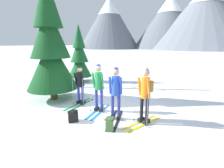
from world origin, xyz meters
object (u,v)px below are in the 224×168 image
birch_tree_tall (53,40)px  pine_tree_near (50,45)px  backpack_on_snow_beside (110,124)px  skier_in_black (80,84)px  skier_in_blue (116,91)px  skier_in_green (99,85)px  pine_tree_mid (79,56)px  skier_in_orange (145,92)px  backpack_on_snow_front (73,116)px

birch_tree_tall → pine_tree_near: bearing=-50.6°
pine_tree_near → backpack_on_snow_beside: bearing=-23.3°
pine_tree_near → backpack_on_snow_beside: 4.61m
pine_tree_near → birch_tree_tall: (-1.52, 1.85, 0.28)m
skier_in_black → skier_in_blue: 2.12m
skier_in_blue → backpack_on_snow_beside: (0.14, -0.78, -0.83)m
skier_in_blue → pine_tree_near: pine_tree_near is taller
backpack_on_snow_beside → pine_tree_near: bearing=156.7°
skier_in_green → skier_in_blue: skier_in_green is taller
skier_in_blue → pine_tree_mid: bearing=135.8°
birch_tree_tall → pine_tree_mid: bearing=78.3°
birch_tree_tall → skier_in_green: bearing=-28.5°
skier_in_blue → birch_tree_tall: size_ratio=0.33×
skier_in_blue → skier_in_orange: size_ratio=0.99×
pine_tree_mid → skier_in_black: bearing=-54.7°
skier_in_black → backpack_on_snow_front: (0.76, -1.53, -0.71)m
pine_tree_near → birch_tree_tall: size_ratio=1.00×
backpack_on_snow_beside → pine_tree_mid: bearing=132.1°
skier_in_black → backpack_on_snow_beside: size_ratio=4.53×
skier_in_black → pine_tree_mid: (-2.68, 3.78, 0.86)m
backpack_on_snow_front → backpack_on_snow_beside: size_ratio=1.02×
skier_in_green → backpack_on_snow_beside: 1.76m
pine_tree_mid → pine_tree_near: bearing=-73.1°
birch_tree_tall → backpack_on_snow_front: size_ratio=13.76×
birch_tree_tall → backpack_on_snow_front: (3.83, -3.43, -2.59)m
skier_in_orange → skier_in_black: bearing=168.1°
skier_in_black → skier_in_green: 1.17m
backpack_on_snow_beside → skier_in_green: bearing=131.1°
birch_tree_tall → backpack_on_snow_beside: size_ratio=13.99×
pine_tree_mid → backpack_on_snow_beside: bearing=-47.9°
skier_in_green → pine_tree_near: bearing=171.2°
skier_in_green → backpack_on_snow_beside: skier_in_green is taller
skier_in_black → pine_tree_near: (-1.54, 0.05, 1.61)m
skier_in_blue → backpack_on_snow_beside: 1.14m
pine_tree_near → birch_tree_tall: bearing=129.4°
skier_in_green → pine_tree_mid: 5.65m
backpack_on_snow_beside → skier_in_blue: bearing=100.4°
skier_in_green → backpack_on_snow_front: 1.48m
skier_in_green → skier_in_blue: bearing=-24.1°
skier_in_green → birch_tree_tall: (-4.17, 2.26, 1.75)m
backpack_on_snow_front → backpack_on_snow_beside: (1.36, 0.00, 0.00)m
backpack_on_snow_front → skier_in_orange: bearing=22.5°
pine_tree_mid → birch_tree_tall: birch_tree_tall is taller
skier_in_green → skier_in_blue: (0.88, -0.39, -0.01)m
pine_tree_mid → backpack_on_snow_front: 6.52m
skier_in_orange → backpack_on_snow_front: skier_in_orange is taller
skier_in_black → birch_tree_tall: bearing=148.2°
backpack_on_snow_front → backpack_on_snow_beside: bearing=0.1°
skier_in_black → pine_tree_mid: pine_tree_mid is taller
skier_in_orange → backpack_on_snow_beside: (-0.83, -0.90, -0.87)m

